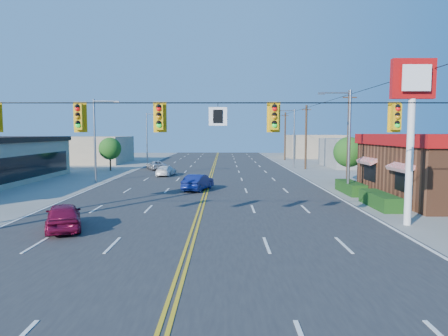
{
  "coord_description": "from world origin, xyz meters",
  "views": [
    {
      "loc": [
        1.45,
        -16.45,
        4.77
      ],
      "look_at": [
        1.44,
        12.81,
        2.2
      ],
      "focal_mm": 32.0,
      "sensor_mm": 36.0,
      "label": 1
    }
  ],
  "objects_px": {
    "car_magenta": "(64,217)",
    "car_silver": "(156,166)",
    "signal_span": "(186,130)",
    "kfc_pylon": "(412,108)",
    "car_blue": "(198,183)",
    "car_white": "(166,171)"
  },
  "relations": [
    {
      "from": "kfc_pylon",
      "to": "car_magenta",
      "type": "xyz_separation_m",
      "value": [
        -17.38,
        -1.3,
        -5.37
      ]
    },
    {
      "from": "signal_span",
      "to": "kfc_pylon",
      "type": "relative_size",
      "value": 2.86
    },
    {
      "from": "kfc_pylon",
      "to": "car_blue",
      "type": "height_order",
      "value": "kfc_pylon"
    },
    {
      "from": "signal_span",
      "to": "kfc_pylon",
      "type": "bearing_deg",
      "value": 19.78
    },
    {
      "from": "signal_span",
      "to": "car_silver",
      "type": "distance_m",
      "value": 35.78
    },
    {
      "from": "signal_span",
      "to": "car_white",
      "type": "distance_m",
      "value": 28.24
    },
    {
      "from": "car_white",
      "to": "car_silver",
      "type": "xyz_separation_m",
      "value": [
        -2.37,
        7.3,
        0.0
      ]
    },
    {
      "from": "car_white",
      "to": "car_blue",
      "type": "bearing_deg",
      "value": 118.39
    },
    {
      "from": "car_magenta",
      "to": "car_silver",
      "type": "bearing_deg",
      "value": -109.27
    },
    {
      "from": "signal_span",
      "to": "car_white",
      "type": "relative_size",
      "value": 6.24
    },
    {
      "from": "car_white",
      "to": "signal_span",
      "type": "bearing_deg",
      "value": 107.64
    },
    {
      "from": "car_silver",
      "to": "kfc_pylon",
      "type": "bearing_deg",
      "value": 97.36
    },
    {
      "from": "car_blue",
      "to": "car_white",
      "type": "bearing_deg",
      "value": -52.11
    },
    {
      "from": "car_magenta",
      "to": "car_white",
      "type": "height_order",
      "value": "car_magenta"
    },
    {
      "from": "signal_span",
      "to": "car_white",
      "type": "height_order",
      "value": "signal_span"
    },
    {
      "from": "kfc_pylon",
      "to": "car_blue",
      "type": "relative_size",
      "value": 2.11
    },
    {
      "from": "car_magenta",
      "to": "car_silver",
      "type": "xyz_separation_m",
      "value": [
        -0.98,
        32.08,
        -0.11
      ]
    },
    {
      "from": "car_magenta",
      "to": "signal_span",
      "type": "bearing_deg",
      "value": 135.67
    },
    {
      "from": "signal_span",
      "to": "car_white",
      "type": "bearing_deg",
      "value": 100.04
    },
    {
      "from": "signal_span",
      "to": "car_magenta",
      "type": "height_order",
      "value": "signal_span"
    },
    {
      "from": "car_blue",
      "to": "car_magenta",
      "type": "bearing_deg",
      "value": 84.27
    },
    {
      "from": "car_white",
      "to": "car_silver",
      "type": "relative_size",
      "value": 0.96
    }
  ]
}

